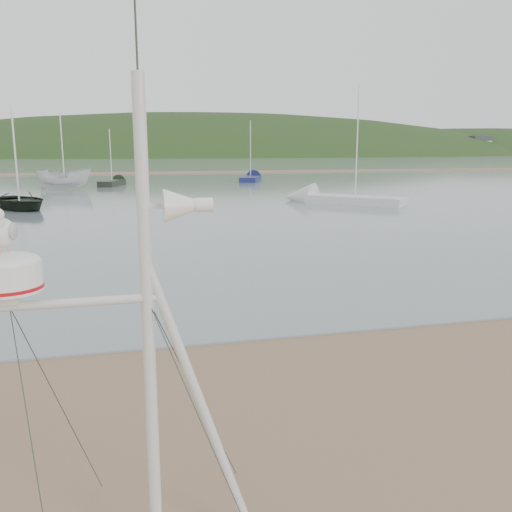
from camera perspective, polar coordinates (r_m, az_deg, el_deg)
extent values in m
plane|color=brown|center=(6.48, -17.40, -22.72)|extent=(560.00, 560.00, 0.00)
cube|color=slate|center=(137.42, -14.24, 9.61)|extent=(560.00, 256.00, 0.04)
cube|color=brown|center=(75.46, -14.36, 8.42)|extent=(560.00, 7.00, 0.07)
ellipsoid|color=#1C3214|center=(244.93, -4.49, 5.41)|extent=(400.00, 180.00, 80.00)
ellipsoid|color=#1C3214|center=(300.59, 23.05, 6.91)|extent=(300.00, 135.00, 56.00)
cube|color=beige|center=(204.66, -24.55, 10.54)|extent=(8.40, 6.30, 8.00)
cube|color=beige|center=(201.65, -17.14, 11.06)|extent=(8.40, 6.30, 8.00)
cube|color=beige|center=(201.97, -9.62, 11.40)|extent=(8.40, 6.30, 8.00)
cube|color=beige|center=(205.60, -2.23, 11.54)|extent=(8.40, 6.30, 8.00)
cube|color=beige|center=(212.38, 4.80, 11.51)|extent=(8.40, 6.30, 8.00)
cube|color=beige|center=(222.01, 11.30, 11.33)|extent=(8.40, 6.30, 8.00)
cube|color=beige|center=(234.15, 17.18, 11.04)|extent=(8.40, 6.30, 8.00)
cube|color=beige|center=(248.43, 22.43, 10.69)|extent=(8.40, 6.30, 8.00)
cylinder|color=silver|center=(4.58, -11.25, -8.09)|extent=(0.10, 0.10, 4.14)
cylinder|color=silver|center=(4.90, -5.57, -15.79)|extent=(0.96, 0.08, 2.72)
cylinder|color=silver|center=(4.50, -18.67, -4.68)|extent=(1.35, 0.07, 0.07)
cylinder|color=#2D382D|center=(4.43, -12.60, 23.82)|extent=(0.02, 0.02, 0.93)
cube|color=silver|center=(4.55, -24.59, -3.95)|extent=(0.17, 0.17, 0.09)
cylinder|color=white|center=(4.51, -24.76, -1.98)|extent=(0.52, 0.52, 0.23)
cylinder|color=#B20C15|center=(4.53, -24.67, -2.94)|extent=(0.53, 0.53, 0.03)
ellipsoid|color=white|center=(4.49, -24.88, -0.57)|extent=(0.52, 0.52, 0.14)
cone|color=white|center=(4.37, -7.97, 5.30)|extent=(0.27, 0.27, 0.27)
cylinder|color=white|center=(4.39, -5.55, 5.39)|extent=(0.14, 0.11, 0.11)
cube|color=silver|center=(4.35, -10.42, 5.20)|extent=(0.21, 0.04, 0.04)
cylinder|color=tan|center=(4.48, -25.32, 0.78)|extent=(0.01, 0.01, 0.07)
cylinder|color=tan|center=(4.47, -24.67, 0.81)|extent=(0.01, 0.01, 0.07)
ellipsoid|color=white|center=(4.45, -25.12, 2.30)|extent=(0.18, 0.28, 0.21)
ellipsoid|color=#A7ABAF|center=(4.43, -24.17, 2.40)|extent=(0.05, 0.23, 0.13)
cone|color=white|center=(4.60, -24.76, 2.32)|extent=(0.09, 0.08, 0.09)
imported|color=black|center=(33.95, -23.92, 8.55)|extent=(3.43, 2.69, 4.81)
imported|color=silver|center=(49.17, -19.63, 9.30)|extent=(1.78, 1.73, 4.53)
cube|color=#161C4E|center=(57.05, -0.58, 8.13)|extent=(3.39, 5.40, 0.50)
cone|color=#161C4E|center=(60.32, -0.15, 8.31)|extent=(2.19, 2.28, 1.65)
cylinder|color=silver|center=(56.96, -0.59, 11.23)|extent=(0.08, 0.08, 5.67)
cube|color=silver|center=(34.76, 10.39, 5.82)|extent=(5.77, 5.63, 0.50)
cone|color=silver|center=(36.25, 4.52, 6.19)|extent=(2.90, 2.89, 1.95)
cylinder|color=silver|center=(34.61, 10.60, 11.77)|extent=(0.08, 0.08, 6.72)
cube|color=black|center=(52.21, -14.92, 7.44)|extent=(2.56, 4.44, 0.50)
cone|color=black|center=(54.77, -14.02, 7.65)|extent=(1.74, 1.82, 1.35)
cylinder|color=silver|center=(52.11, -15.06, 10.26)|extent=(0.08, 0.08, 4.65)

